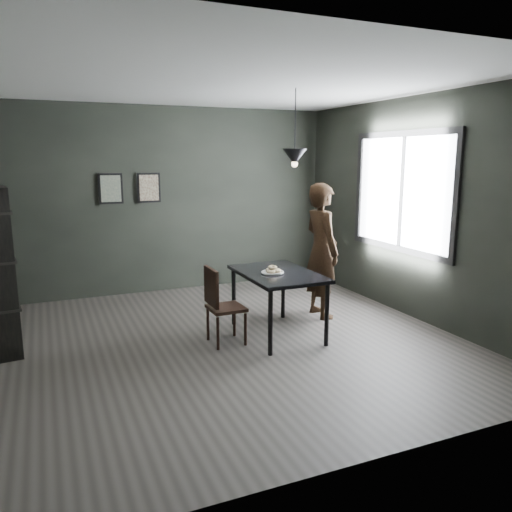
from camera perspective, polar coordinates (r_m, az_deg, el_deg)
name	(u,v)px	position (r m, az deg, el deg)	size (l,w,h in m)	color
ground	(229,341)	(5.73, -3.07, -9.73)	(5.00, 5.00, 0.00)	#322E2B
back_wall	(172,200)	(7.77, -9.59, 6.31)	(5.00, 0.10, 2.80)	black
ceiling	(226,82)	(5.40, -3.39, 19.22)	(5.00, 5.00, 0.02)	silver
window_assembly	(402,192)	(6.78, 16.32, 7.01)	(0.04, 1.96, 1.56)	white
cafe_table	(278,279)	(5.75, 2.49, -2.62)	(0.80, 1.20, 0.75)	black
white_plate	(273,273)	(5.67, 1.90, -1.94)	(0.23, 0.23, 0.01)	silver
donut_pile	(273,270)	(5.66, 1.91, -1.60)	(0.18, 0.18, 0.08)	beige
woman	(321,251)	(6.46, 7.49, 0.61)	(0.63, 0.42, 1.73)	black
wood_chair	(220,301)	(5.52, -4.19, -5.14)	(0.39, 0.39, 0.87)	black
pendant_lamp	(295,157)	(5.78, 4.45, 11.24)	(0.28, 0.28, 0.86)	black
framed_print_left	(111,189)	(7.57, -16.27, 7.40)	(0.34, 0.04, 0.44)	black
framed_print_right	(149,188)	(7.65, -12.15, 7.64)	(0.34, 0.04, 0.44)	black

